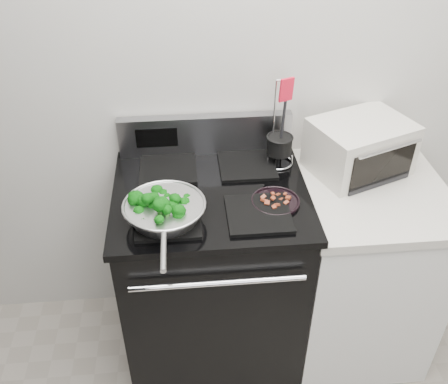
{
  "coord_description": "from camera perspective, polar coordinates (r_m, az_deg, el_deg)",
  "views": [
    {
      "loc": [
        -0.4,
        -0.21,
        2.14
      ],
      "look_at": [
        -0.25,
        1.36,
        0.98
      ],
      "focal_mm": 40.0,
      "sensor_mm": 36.0,
      "label": 1
    }
  ],
  "objects": [
    {
      "name": "counter",
      "position": [
        2.46,
        14.95,
        -8.28
      ],
      "size": [
        0.62,
        0.68,
        0.92
      ],
      "color": "white",
      "rests_on": "floor"
    },
    {
      "name": "skillet",
      "position": [
        1.84,
        -6.81,
        -2.09
      ],
      "size": [
        0.31,
        0.49,
        0.07
      ],
      "rotation": [
        0.0,
        0.0,
        -0.01
      ],
      "color": "silver",
      "rests_on": "gas_range"
    },
    {
      "name": "bacon_plate",
      "position": [
        1.95,
        5.91,
        -0.84
      ],
      "size": [
        0.19,
        0.19,
        0.04
      ],
      "rotation": [
        0.0,
        0.0,
        0.29
      ],
      "color": "black",
      "rests_on": "gas_range"
    },
    {
      "name": "back_wall",
      "position": [
        2.15,
        5.87,
        14.6
      ],
      "size": [
        4.0,
        0.02,
        2.7
      ],
      "primitive_type": "cube",
      "color": "beige",
      "rests_on": "ground"
    },
    {
      "name": "utensil_holder",
      "position": [
        2.16,
        6.3,
        4.86
      ],
      "size": [
        0.13,
        0.13,
        0.4
      ],
      "rotation": [
        0.0,
        0.0,
        0.37
      ],
      "color": "silver",
      "rests_on": "gas_range"
    },
    {
      "name": "gas_range",
      "position": [
        2.32,
        -1.37,
        -9.13
      ],
      "size": [
        0.79,
        0.69,
        1.13
      ],
      "color": "black",
      "rests_on": "floor"
    },
    {
      "name": "broccoli_pile",
      "position": [
        1.84,
        -6.85,
        -1.6
      ],
      "size": [
        0.24,
        0.24,
        0.08
      ],
      "primitive_type": null,
      "color": "black",
      "rests_on": "skillet"
    },
    {
      "name": "toaster_oven",
      "position": [
        2.22,
        15.25,
        5.01
      ],
      "size": [
        0.47,
        0.42,
        0.23
      ],
      "rotation": [
        0.0,
        0.0,
        0.37
      ],
      "color": "silver",
      "rests_on": "counter"
    }
  ]
}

